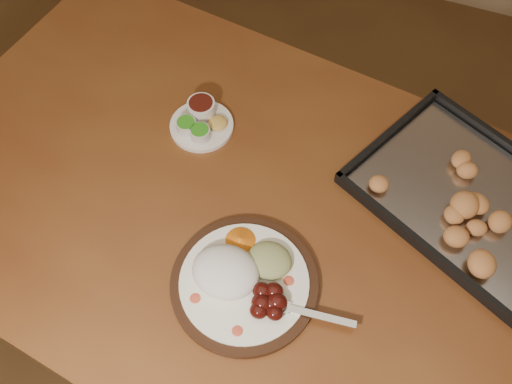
% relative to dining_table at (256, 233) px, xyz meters
% --- Properties ---
extents(dining_table, '(1.61, 1.11, 0.75)m').
position_rel_dining_table_xyz_m(dining_table, '(0.00, 0.00, 0.00)').
color(dining_table, brown).
rests_on(dining_table, ground).
extents(dinner_plate, '(0.36, 0.28, 0.06)m').
position_rel_dining_table_xyz_m(dinner_plate, '(0.03, -0.15, 0.12)').
color(dinner_plate, black).
rests_on(dinner_plate, dining_table).
extents(condiment_saucer, '(0.14, 0.14, 0.05)m').
position_rel_dining_table_xyz_m(condiment_saucer, '(-0.19, 0.16, 0.11)').
color(condiment_saucer, silver).
rests_on(condiment_saucer, dining_table).
extents(baking_tray, '(0.55, 0.50, 0.05)m').
position_rel_dining_table_xyz_m(baking_tray, '(0.40, 0.18, 0.11)').
color(baking_tray, black).
rests_on(baking_tray, dining_table).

